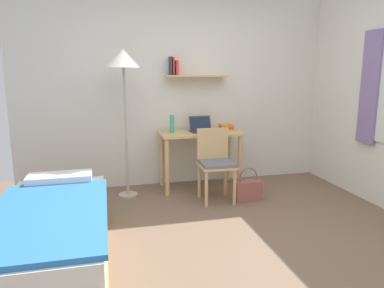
{
  "coord_description": "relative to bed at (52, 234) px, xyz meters",
  "views": [
    {
      "loc": [
        -1.04,
        -2.78,
        1.54
      ],
      "look_at": [
        -0.24,
        0.51,
        0.85
      ],
      "focal_mm": 33.5,
      "sensor_mm": 36.0,
      "label": 1
    }
  ],
  "objects": [
    {
      "name": "wall_back",
      "position": [
        1.5,
        1.91,
        1.06
      ],
      "size": [
        4.4,
        0.27,
        2.6
      ],
      "color": "silver",
      "rests_on": "ground_plane"
    },
    {
      "name": "water_bottle",
      "position": [
        1.3,
        1.61,
        0.63
      ],
      "size": [
        0.06,
        0.06,
        0.23
      ],
      "primitive_type": "cylinder",
      "color": "#42A87F",
      "rests_on": "desk"
    },
    {
      "name": "book_stack",
      "position": [
        2.04,
        1.6,
        0.56
      ],
      "size": [
        0.21,
        0.26,
        0.09
      ],
      "color": "gold",
      "rests_on": "desk"
    },
    {
      "name": "bed",
      "position": [
        0.0,
        0.0,
        0.0
      ],
      "size": [
        0.89,
        1.9,
        0.54
      ],
      "color": "tan",
      "rests_on": "ground_plane"
    },
    {
      "name": "handbag",
      "position": [
        2.1,
        0.95,
        -0.1
      ],
      "size": [
        0.33,
        0.13,
        0.41
      ],
      "color": "#99564C",
      "rests_on": "ground_plane"
    },
    {
      "name": "desk",
      "position": [
        1.67,
        1.58,
        0.37
      ],
      "size": [
        1.06,
        0.53,
        0.76
      ],
      "color": "tan",
      "rests_on": "ground_plane"
    },
    {
      "name": "desk_chair",
      "position": [
        1.73,
        1.1,
        0.24
      ],
      "size": [
        0.42,
        0.42,
        0.86
      ],
      "color": "tan",
      "rests_on": "ground_plane"
    },
    {
      "name": "laptop",
      "position": [
        1.69,
        1.63,
        0.57
      ],
      "size": [
        0.3,
        0.22,
        0.2
      ],
      "color": "#2D2D33",
      "rests_on": "desk"
    },
    {
      "name": "standing_lamp",
      "position": [
        0.7,
        1.47,
        1.37
      ],
      "size": [
        0.43,
        0.43,
        1.8
      ],
      "color": "#B2A893",
      "rests_on": "ground_plane"
    },
    {
      "name": "ground_plane",
      "position": [
        1.5,
        -0.12,
        -0.24
      ],
      "size": [
        5.28,
        5.28,
        0.0
      ],
      "primitive_type": "plane",
      "color": "brown"
    }
  ]
}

